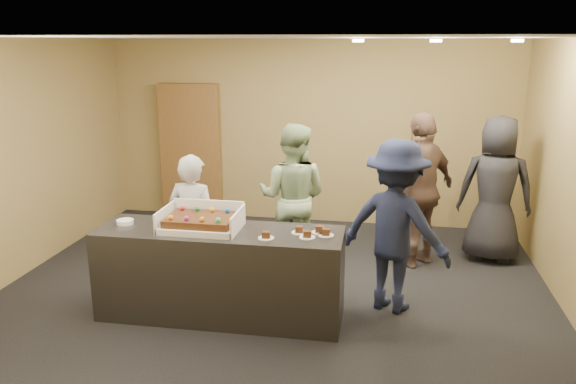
% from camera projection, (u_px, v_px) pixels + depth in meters
% --- Properties ---
extents(room, '(6.04, 6.00, 2.70)m').
position_uv_depth(room, '(276.00, 170.00, 5.94)').
color(room, black).
rests_on(room, ground).
extents(serving_counter, '(2.41, 0.72, 0.90)m').
position_uv_depth(serving_counter, '(221.00, 273.00, 5.53)').
color(serving_counter, black).
rests_on(serving_counter, floor).
extents(storage_cabinet, '(0.93, 0.15, 2.06)m').
position_uv_depth(storage_cabinet, '(191.00, 151.00, 8.62)').
color(storage_cabinet, brown).
rests_on(storage_cabinet, floor).
extents(cake_box, '(0.76, 0.52, 0.22)m').
position_uv_depth(cake_box, '(202.00, 223.00, 5.46)').
color(cake_box, white).
rests_on(cake_box, serving_counter).
extents(sheet_cake, '(0.65, 0.45, 0.12)m').
position_uv_depth(sheet_cake, '(201.00, 219.00, 5.42)').
color(sheet_cake, '#3A1C0D').
rests_on(sheet_cake, cake_box).
extents(plate_stack, '(0.17, 0.17, 0.04)m').
position_uv_depth(plate_stack, '(125.00, 222.00, 5.60)').
color(plate_stack, white).
rests_on(plate_stack, serving_counter).
extents(slice_a, '(0.15, 0.15, 0.07)m').
position_uv_depth(slice_a, '(266.00, 236.00, 5.18)').
color(slice_a, white).
rests_on(slice_a, serving_counter).
extents(slice_b, '(0.15, 0.15, 0.07)m').
position_uv_depth(slice_b, '(299.00, 231.00, 5.33)').
color(slice_b, white).
rests_on(slice_b, serving_counter).
extents(slice_c, '(0.15, 0.15, 0.07)m').
position_uv_depth(slice_c, '(307.00, 235.00, 5.20)').
color(slice_c, white).
rests_on(slice_c, serving_counter).
extents(slice_d, '(0.15, 0.15, 0.07)m').
position_uv_depth(slice_d, '(319.00, 230.00, 5.33)').
color(slice_d, white).
rests_on(slice_d, serving_counter).
extents(slice_e, '(0.15, 0.15, 0.07)m').
position_uv_depth(slice_e, '(326.00, 233.00, 5.26)').
color(slice_e, white).
rests_on(slice_e, serving_counter).
extents(person_server_grey, '(0.61, 0.45, 1.55)m').
position_uv_depth(person_server_grey, '(194.00, 226.00, 5.95)').
color(person_server_grey, '#ABABB0').
rests_on(person_server_grey, floor).
extents(person_sage_man, '(0.92, 0.75, 1.76)m').
position_uv_depth(person_sage_man, '(293.00, 197.00, 6.64)').
color(person_sage_man, '#94AE7F').
rests_on(person_sage_man, floor).
extents(person_navy_man, '(1.30, 1.05, 1.76)m').
position_uv_depth(person_navy_man, '(396.00, 227.00, 5.59)').
color(person_navy_man, '#181E3A').
rests_on(person_navy_man, floor).
extents(person_brown_extra, '(1.07, 1.12, 1.87)m').
position_uv_depth(person_brown_extra, '(421.00, 190.00, 6.72)').
color(person_brown_extra, brown).
rests_on(person_brown_extra, floor).
extents(person_dark_suit, '(0.95, 0.68, 1.82)m').
position_uv_depth(person_dark_suit, '(495.00, 189.00, 6.87)').
color(person_dark_suit, '#232328').
rests_on(person_dark_suit, floor).
extents(ceiling_spotlights, '(1.72, 0.12, 0.03)m').
position_uv_depth(ceiling_spotlights, '(436.00, 41.00, 5.80)').
color(ceiling_spotlights, '#FFEAC6').
rests_on(ceiling_spotlights, ceiling).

